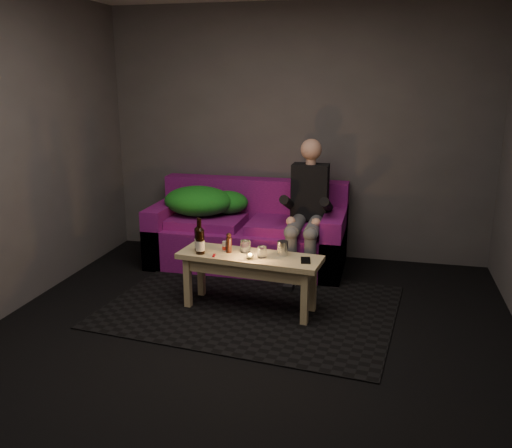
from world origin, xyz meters
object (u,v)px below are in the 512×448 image
Objects in this scene: beer_bottle_a at (199,239)px; person at (307,207)px; sofa at (249,235)px; coffee_table at (250,265)px; steel_cup at (283,248)px; beer_bottle_b at (200,241)px.

person is at bearing 51.49° from beer_bottle_a.
sofa is 1.50× the size of person.
coffee_table is (0.29, -1.12, 0.09)m from sofa.
beer_bottle_b is at bearing -169.92° from steel_cup.
person reaches higher than coffee_table.
beer_bottle_a reaches higher than steel_cup.
beer_bottle_b reaches higher than steel_cup.
person reaches higher than beer_bottle_a.
steel_cup is at bearing 3.87° from beer_bottle_a.
beer_bottle_b is (-0.11, -1.19, 0.28)m from sofa.
beer_bottle_b is 2.48× the size of steel_cup.
sofa is 1.23m from beer_bottle_b.
person is 1.06m from coffee_table.
beer_bottle_b is 0.67m from steel_cup.
steel_cup is at bearing 11.26° from coffee_table.
beer_bottle_a is at bearing -128.51° from person.
sofa is 6.64× the size of beer_bottle_b.
coffee_table is at bearing -75.35° from sofa.
beer_bottle_b is at bearing -95.06° from sofa.
coffee_table is 4.26× the size of beer_bottle_a.
beer_bottle_b is (-0.40, -0.07, 0.19)m from coffee_table.
sofa reaches higher than steel_cup.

